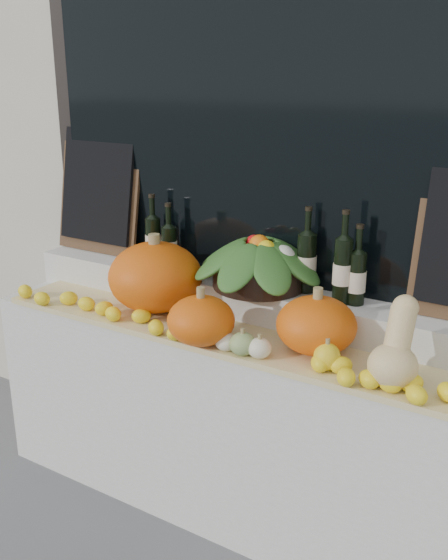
% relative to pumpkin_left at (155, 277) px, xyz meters
% --- Properties ---
extents(display_sill, '(2.30, 0.55, 0.88)m').
position_rel_pumpkin_left_xyz_m(display_sill, '(0.37, 0.04, -0.62)').
color(display_sill, silver).
rests_on(display_sill, ground).
extents(rear_tier, '(2.30, 0.25, 0.16)m').
position_rel_pumpkin_left_xyz_m(rear_tier, '(0.37, 0.19, -0.10)').
color(rear_tier, silver).
rests_on(rear_tier, display_sill).
extents(straw_bedding, '(2.10, 0.32, 0.02)m').
position_rel_pumpkin_left_xyz_m(straw_bedding, '(0.37, -0.08, -0.17)').
color(straw_bedding, tan).
rests_on(straw_bedding, display_sill).
extents(pumpkin_left, '(0.53, 0.53, 0.31)m').
position_rel_pumpkin_left_xyz_m(pumpkin_left, '(0.00, 0.00, 0.00)').
color(pumpkin_left, '#EB5E0C').
rests_on(pumpkin_left, straw_bedding).
extents(pumpkin_right, '(0.40, 0.40, 0.22)m').
position_rel_pumpkin_left_xyz_m(pumpkin_right, '(0.78, -0.03, -0.05)').
color(pumpkin_right, '#EB5E0C').
rests_on(pumpkin_right, straw_bedding).
extents(pumpkin_center, '(0.29, 0.29, 0.19)m').
position_rel_pumpkin_left_xyz_m(pumpkin_center, '(0.37, -0.20, -0.06)').
color(pumpkin_center, '#EB5E0C').
rests_on(pumpkin_center, straw_bedding).
extents(butternut_squash, '(0.17, 0.22, 0.30)m').
position_rel_pumpkin_left_xyz_m(butternut_squash, '(1.12, -0.13, -0.04)').
color(butternut_squash, '#E3C386').
rests_on(butternut_squash, straw_bedding).
extents(decorative_gourds, '(0.70, 0.15, 0.14)m').
position_rel_pumpkin_left_xyz_m(decorative_gourds, '(0.53, -0.19, -0.11)').
color(decorative_gourds, '#316A1F').
rests_on(decorative_gourds, straw_bedding).
extents(lemon_heap, '(2.20, 0.16, 0.06)m').
position_rel_pumpkin_left_xyz_m(lemon_heap, '(0.37, -0.19, -0.12)').
color(lemon_heap, yellow).
rests_on(lemon_heap, straw_bedding).
extents(produce_bowl, '(0.60, 0.60, 0.24)m').
position_rel_pumpkin_left_xyz_m(produce_bowl, '(0.42, 0.18, 0.09)').
color(produce_bowl, black).
rests_on(produce_bowl, rear_tier).
extents(wine_bottle_far_left, '(0.08, 0.08, 0.34)m').
position_rel_pumpkin_left_xyz_m(wine_bottle_far_left, '(-0.17, 0.21, 0.10)').
color(wine_bottle_far_left, black).
rests_on(wine_bottle_far_left, rear_tier).
extents(wine_bottle_near_left, '(0.08, 0.08, 0.31)m').
position_rel_pumpkin_left_xyz_m(wine_bottle_near_left, '(-0.07, 0.20, 0.08)').
color(wine_bottle_near_left, black).
rests_on(wine_bottle_near_left, rear_tier).
extents(wine_bottle_tall, '(0.08, 0.08, 0.36)m').
position_rel_pumpkin_left_xyz_m(wine_bottle_tall, '(0.62, 0.23, 0.11)').
color(wine_bottle_tall, black).
rests_on(wine_bottle_tall, rear_tier).
extents(wine_bottle_near_right, '(0.08, 0.08, 0.38)m').
position_rel_pumpkin_left_xyz_m(wine_bottle_near_right, '(0.80, 0.17, 0.12)').
color(wine_bottle_near_right, black).
rests_on(wine_bottle_near_right, rear_tier).
extents(wine_bottle_far_right, '(0.08, 0.08, 0.32)m').
position_rel_pumpkin_left_xyz_m(wine_bottle_far_right, '(0.85, 0.19, 0.09)').
color(wine_bottle_far_right, black).
rests_on(wine_bottle_far_right, rear_tier).
extents(chalkboard_left, '(0.50, 0.14, 0.61)m').
position_rel_pumpkin_left_xyz_m(chalkboard_left, '(-0.55, 0.26, 0.30)').
color(chalkboard_left, '#4C331E').
rests_on(chalkboard_left, rear_tier).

